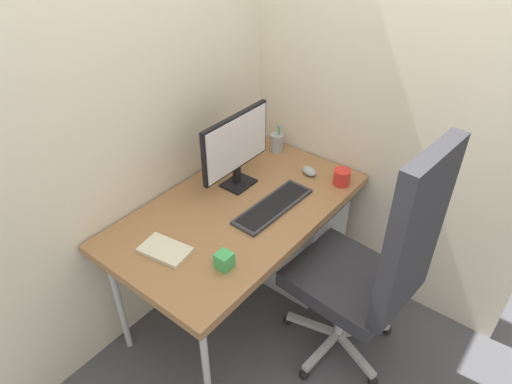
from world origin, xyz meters
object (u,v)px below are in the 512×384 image
object	(u,v)px
office_chair	(377,264)
pen_holder	(277,142)
keyboard	(273,206)
coffee_mug	(342,177)
filing_cabinet	(289,236)
desk_clamp_accessory	(224,261)
mouse	(309,171)
monitor	(236,146)
notebook	(165,250)

from	to	relation	value
office_chair	pen_holder	xyz separation A→B (m)	(0.44, 0.87, 0.11)
keyboard	coffee_mug	size ratio (longest dim) A/B	3.80
filing_cabinet	coffee_mug	size ratio (longest dim) A/B	4.60
filing_cabinet	coffee_mug	xyz separation A→B (m)	(0.09, -0.24, 0.48)
office_chair	keyboard	bearing A→B (deg)	91.51
pen_holder	desk_clamp_accessory	xyz separation A→B (m)	(-0.90, -0.40, -0.02)
coffee_mug	keyboard	bearing A→B (deg)	158.16
filing_cabinet	keyboard	distance (m)	0.54
mouse	desk_clamp_accessory	world-z (taller)	desk_clamp_accessory
filing_cabinet	monitor	bearing A→B (deg)	143.19
keyboard	notebook	xyz separation A→B (m)	(-0.54, 0.18, -0.00)
notebook	desk_clamp_accessory	size ratio (longest dim) A/B	3.00
office_chair	pen_holder	world-z (taller)	office_chair
office_chair	desk_clamp_accessory	distance (m)	0.67
pen_holder	desk_clamp_accessory	distance (m)	0.99
desk_clamp_accessory	coffee_mug	bearing A→B (deg)	-5.03
keyboard	mouse	bearing A→B (deg)	4.03
filing_cabinet	monitor	xyz separation A→B (m)	(-0.25, 0.18, 0.67)
mouse	office_chair	bearing A→B (deg)	-103.39
keyboard	desk_clamp_accessory	xyz separation A→B (m)	(-0.45, -0.08, 0.03)
keyboard	desk_clamp_accessory	world-z (taller)	desk_clamp_accessory
monitor	keyboard	size ratio (longest dim) A/B	0.99
keyboard	filing_cabinet	bearing A→B (deg)	16.36
monitor	pen_holder	bearing A→B (deg)	5.97
office_chair	monitor	xyz separation A→B (m)	(0.03, 0.83, 0.28)
monitor	mouse	bearing A→B (deg)	-38.51
filing_cabinet	notebook	distance (m)	0.95
pen_holder	notebook	world-z (taller)	pen_holder
office_chair	keyboard	xyz separation A→B (m)	(-0.01, 0.55, 0.06)
keyboard	desk_clamp_accessory	distance (m)	0.46
coffee_mug	notebook	bearing A→B (deg)	160.09
keyboard	pen_holder	distance (m)	0.55
office_chair	notebook	distance (m)	0.92
pen_holder	notebook	distance (m)	1.00
keyboard	notebook	bearing A→B (deg)	161.52
notebook	coffee_mug	world-z (taller)	coffee_mug
notebook	filing_cabinet	bearing A→B (deg)	-15.58
pen_holder	mouse	bearing A→B (deg)	-108.30
office_chair	keyboard	world-z (taller)	office_chair
pen_holder	coffee_mug	distance (m)	0.47
filing_cabinet	notebook	xyz separation A→B (m)	(-0.84, 0.09, 0.45)
monitor	filing_cabinet	bearing A→B (deg)	-36.81
notebook	coffee_mug	xyz separation A→B (m)	(0.93, -0.34, 0.03)
office_chair	mouse	xyz separation A→B (m)	(0.34, 0.58, 0.07)
monitor	desk_clamp_accessory	size ratio (longest dim) A/B	6.43
mouse	desk_clamp_accessory	distance (m)	0.82
monitor	office_chair	bearing A→B (deg)	-92.36
pen_holder	monitor	bearing A→B (deg)	-174.03
monitor	mouse	size ratio (longest dim) A/B	4.97
mouse	notebook	world-z (taller)	mouse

